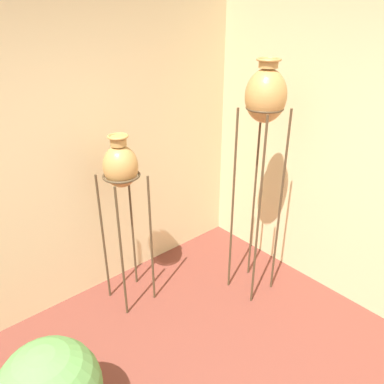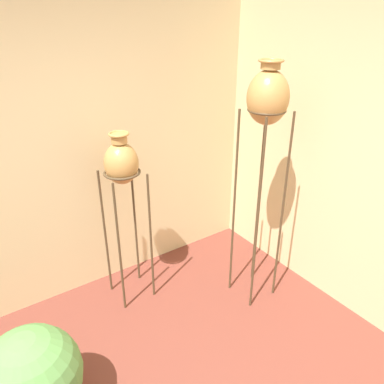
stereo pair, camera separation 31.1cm
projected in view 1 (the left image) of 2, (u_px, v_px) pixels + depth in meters
wall_back at (17, 169)px, 2.80m from camera, size 8.31×0.06×2.70m
vase_stand_tall at (265, 102)px, 2.87m from camera, size 0.32×0.32×2.11m
vase_stand_medium at (121, 171)px, 2.95m from camera, size 0.32×0.32×1.57m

